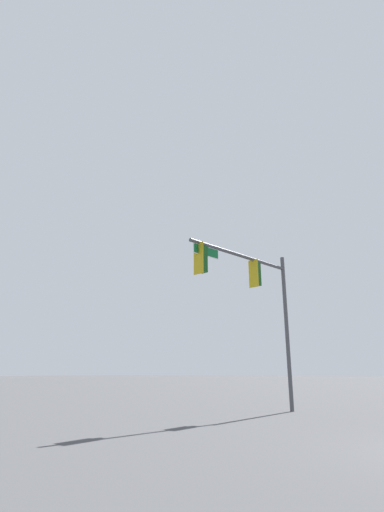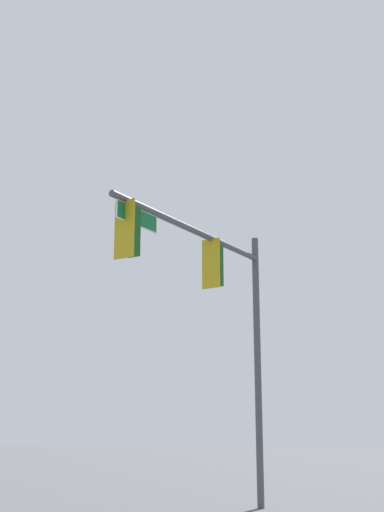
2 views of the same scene
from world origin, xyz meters
The scene contains 1 object.
signal_pole_near centered at (-5.28, -8.28, 5.45)m, with size 6.61×1.49×7.42m.
Camera 1 is at (11.01, -0.37, 1.73)m, focal length 28.00 mm.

